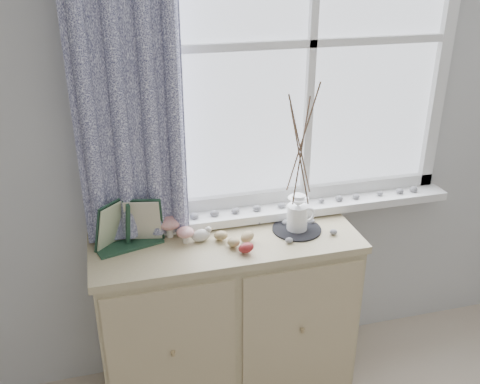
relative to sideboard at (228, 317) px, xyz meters
The scene contains 8 objects.
sideboard is the anchor object (origin of this frame).
botanical_book 0.68m from the sideboard, behind, with size 0.33×0.13×0.23m, color #1D3D2A, non-canonical shape.
toadstool_cluster 0.54m from the sideboard, 160.85° to the left, with size 0.16×0.17×0.11m.
wooden_eggs 0.46m from the sideboard, 61.71° to the right, with size 0.16×0.17×0.07m.
songbird_figurine 0.47m from the sideboard, 168.63° to the left, with size 0.12×0.05×0.06m, color white, non-canonical shape.
crocheted_doily 0.54m from the sideboard, ahead, with size 0.23×0.23×0.01m, color black.
twig_pitcher 0.90m from the sideboard, ahead, with size 0.29×0.29×0.72m.
sideboard_pebbles 0.55m from the sideboard, ahead, with size 0.33×0.23×0.02m.
Camera 1 is at (-0.62, -0.26, 2.05)m, focal length 40.00 mm.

